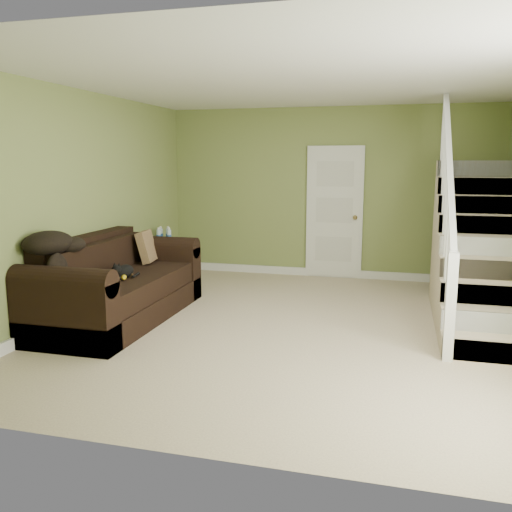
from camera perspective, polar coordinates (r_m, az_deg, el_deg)
The scene contains 15 objects.
floor at distance 6.00m, azimuth 3.96°, elevation -7.48°, with size 5.00×5.50×0.01m, color tan.
ceiling at distance 5.77m, azimuth 4.28°, elevation 17.96°, with size 5.00×5.50×0.01m, color white.
wall_back at distance 8.45m, azimuth 7.66°, elevation 6.55°, with size 5.00×0.04×2.60m, color olive.
wall_front at distance 3.10m, azimuth -5.54°, elevation 0.68°, with size 5.00×0.04×2.60m, color olive.
wall_left at distance 6.68m, azimuth -17.56°, elevation 5.26°, with size 0.04×5.50×2.60m, color olive.
baseboard_back at distance 8.58m, azimuth 7.44°, elevation -1.75°, with size 5.00×0.04×0.12m, color white.
baseboard_left at distance 6.87m, azimuth -16.80°, elevation -5.10°, with size 0.04×5.50×0.12m, color white.
door at distance 8.42m, azimuth 8.26°, elevation 4.51°, with size 0.86×0.12×2.02m.
staircase at distance 6.75m, azimuth 22.54°, elevation -0.64°, with size 1.00×2.51×2.82m.
sofa at distance 6.40m, azimuth -14.48°, elevation -3.27°, with size 1.04×2.42×0.96m.
side_table at distance 8.18m, azimuth -9.45°, elevation -0.60°, with size 0.54×0.54×0.83m.
cat at distance 6.14m, azimuth -13.78°, elevation -1.60°, with size 0.20×0.42×0.20m.
banana at distance 6.09m, azimuth -13.74°, elevation -2.15°, with size 0.06×0.21×0.06m, color yellow.
throw_pillow at distance 7.00m, azimuth -11.42°, elevation 0.99°, with size 0.10×0.39×0.39m, color #523821.
throw_blanket at distance 5.80m, azimuth -21.06°, elevation 1.30°, with size 0.44×0.58×0.24m, color black.
Camera 1 is at (1.07, -5.62, 1.80)m, focal length 38.00 mm.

